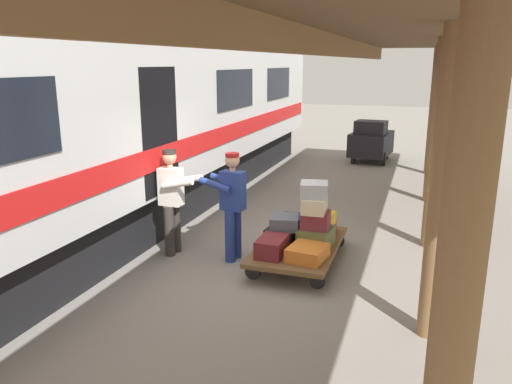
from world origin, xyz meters
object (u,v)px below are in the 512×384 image
suitcase_black_hardshell (283,235)px  suitcase_cream_canvas (315,205)px  luggage_cart (299,246)px  suitcase_maroon_trunk (272,246)px  baggage_tug (371,141)px  suitcase_burgundy_valise (316,220)px  suitcase_red_plastic (323,229)px  suitcase_orange_carryall (307,253)px  suitcase_yellow_case (322,218)px  train_car (81,121)px  porter_in_overalls (232,203)px  suitcase_olive_duffel (316,237)px  suitcase_gray_aluminum (314,190)px  porter_by_door (172,199)px  suitcase_navy_fabric (292,223)px  suitcase_slate_roller (284,222)px

suitcase_black_hardshell → suitcase_cream_canvas: 0.73m
luggage_cart → suitcase_maroon_trunk: suitcase_maroon_trunk is taller
suitcase_maroon_trunk → baggage_tug: 9.26m
suitcase_burgundy_valise → baggage_tug: 8.66m
suitcase_black_hardshell → suitcase_maroon_trunk: size_ratio=0.84×
suitcase_red_plastic → suitcase_orange_carryall: (0.00, 1.15, 0.02)m
suitcase_maroon_trunk → suitcase_yellow_case: suitcase_yellow_case is taller
train_car → porter_in_overalls: bearing=177.7°
suitcase_yellow_case → baggage_tug: (0.08, -8.12, 0.06)m
luggage_cart → suitcase_orange_carryall: size_ratio=3.73×
luggage_cart → baggage_tug: bearing=-91.1°
suitcase_maroon_trunk → suitcase_olive_duffel: (-0.53, -0.57, 0.01)m
baggage_tug → suitcase_maroon_trunk: bearing=87.3°
suitcase_orange_carryall → suitcase_gray_aluminum: size_ratio=1.35×
suitcase_black_hardshell → suitcase_orange_carryall: size_ratio=0.85×
suitcase_burgundy_valise → porter_by_door: size_ratio=0.24×
suitcase_maroon_trunk → suitcase_navy_fabric: bearing=-90.0°
suitcase_olive_duffel → suitcase_cream_canvas: size_ratio=1.19×
suitcase_olive_duffel → suitcase_cream_canvas: bearing=7.5°
suitcase_yellow_case → luggage_cart: bearing=66.1°
luggage_cart → suitcase_maroon_trunk: size_ratio=3.67×
suitcase_olive_duffel → porter_by_door: porter_by_door is taller
suitcase_black_hardshell → suitcase_gray_aluminum: bearing=-178.0°
suitcase_burgundy_valise → porter_in_overalls: size_ratio=0.24×
suitcase_black_hardshell → suitcase_yellow_case: (-0.51, -0.56, 0.15)m
suitcase_olive_duffel → suitcase_gray_aluminum: 0.74m
porter_by_door → suitcase_yellow_case: bearing=-159.2°
suitcase_olive_duffel → suitcase_burgundy_valise: (0.02, -0.02, 0.27)m
suitcase_navy_fabric → suitcase_burgundy_valise: (-0.51, 0.56, 0.28)m
suitcase_red_plastic → suitcase_maroon_trunk: bearing=65.3°
suitcase_navy_fabric → suitcase_cream_canvas: 0.92m
suitcase_gray_aluminum → suitcase_burgundy_valise: bearing=-178.2°
suitcase_olive_duffel → suitcase_burgundy_valise: suitcase_burgundy_valise is taller
suitcase_orange_carryall → suitcase_black_hardshell: bearing=-47.4°
train_car → suitcase_red_plastic: train_car is taller
suitcase_olive_duffel → suitcase_cream_canvas: 0.51m
suitcase_burgundy_valise → suitcase_cream_canvas: (0.02, 0.02, 0.24)m
suitcase_slate_roller → porter_by_door: porter_by_door is taller
luggage_cart → porter_in_overalls: (1.02, 0.22, 0.67)m
suitcase_cream_canvas → suitcase_maroon_trunk: bearing=49.2°
train_car → luggage_cart: size_ratio=9.24×
suitcase_burgundy_valise → suitcase_yellow_case: size_ratio=1.13×
suitcase_olive_duffel → suitcase_maroon_trunk: bearing=47.4°
luggage_cart → suitcase_burgundy_valise: bearing=-175.8°
baggage_tug → suitcase_black_hardshell: bearing=87.1°
train_car → suitcase_slate_roller: size_ratio=43.37×
suitcase_burgundy_valise → porter_in_overalls: porter_in_overalls is taller
suitcase_red_plastic → suitcase_black_hardshell: (0.53, 0.57, 0.03)m
train_car → suitcase_black_hardshell: train_car is taller
suitcase_gray_aluminum → baggage_tug: bearing=-89.7°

